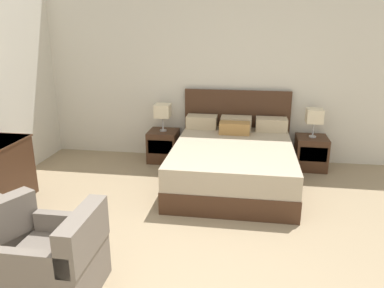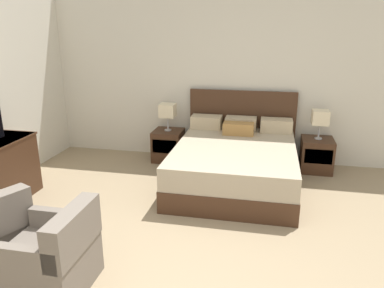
# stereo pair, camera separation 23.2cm
# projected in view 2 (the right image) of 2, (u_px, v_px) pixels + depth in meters

# --- Properties ---
(wall_back) EXTENTS (6.71, 0.06, 2.81)m
(wall_back) POSITION_uv_depth(u_px,v_px,m) (219.00, 74.00, 6.00)
(wall_back) COLOR silver
(wall_back) RESTS_ON ground
(bed) EXTENTS (1.70, 2.12, 1.17)m
(bed) POSITION_uv_depth(u_px,v_px,m) (235.00, 162.00, 5.26)
(bed) COLOR #422819
(bed) RESTS_ON ground
(nightstand_left) EXTENTS (0.47, 0.48, 0.51)m
(nightstand_left) POSITION_uv_depth(u_px,v_px,m) (168.00, 145.00, 6.19)
(nightstand_left) COLOR #422819
(nightstand_left) RESTS_ON ground
(nightstand_right) EXTENTS (0.47, 0.48, 0.51)m
(nightstand_right) POSITION_uv_depth(u_px,v_px,m) (316.00, 155.00, 5.74)
(nightstand_right) COLOR #422819
(nightstand_right) RESTS_ON ground
(table_lamp_left) EXTENTS (0.24, 0.24, 0.44)m
(table_lamp_left) POSITION_uv_depth(u_px,v_px,m) (168.00, 111.00, 6.02)
(table_lamp_left) COLOR #B7B7BC
(table_lamp_left) RESTS_ON nightstand_left
(table_lamp_right) EXTENTS (0.24, 0.24, 0.44)m
(table_lamp_right) POSITION_uv_depth(u_px,v_px,m) (320.00, 118.00, 5.56)
(table_lamp_right) COLOR #B7B7BC
(table_lamp_right) RESTS_ON nightstand_right
(armchair_companion) EXTENTS (0.69, 0.68, 0.76)m
(armchair_companion) POSITION_uv_depth(u_px,v_px,m) (52.00, 259.00, 3.12)
(armchair_companion) COLOR #70665B
(armchair_companion) RESTS_ON ground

